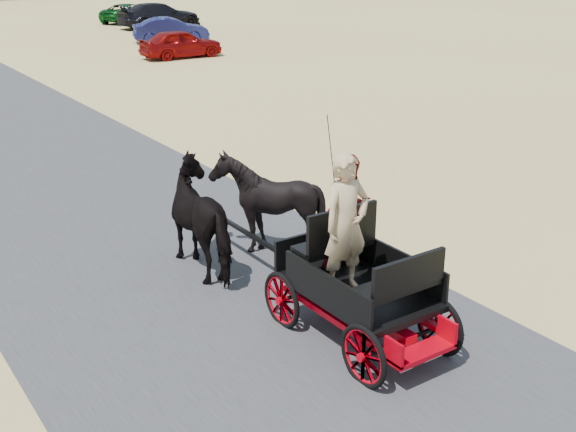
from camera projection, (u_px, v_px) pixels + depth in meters
ground at (205, 288)px, 10.81m from camera, size 140.00×140.00×0.00m
road at (205, 288)px, 10.80m from camera, size 6.00×140.00×0.01m
carriage at (358, 313)px, 9.35m from camera, size 1.30×2.40×0.72m
horse_left at (208, 218)px, 11.19m from camera, size 0.91×2.01×1.70m
horse_right at (267, 204)px, 11.78m from camera, size 1.37×1.54×1.70m
driver_man at (346, 225)px, 8.83m from camera, size 0.66×0.43×1.80m
passenger_woman at (349, 212)px, 9.56m from camera, size 0.77×0.60×1.58m
car_a at (181, 43)px, 31.85m from camera, size 3.67×1.54×1.24m
car_b at (171, 30)px, 36.66m from camera, size 3.99×2.43×1.24m
car_c at (159, 15)px, 42.77m from camera, size 4.99×2.06×1.44m
car_d at (129, 13)px, 45.57m from camera, size 4.61×3.87×1.17m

